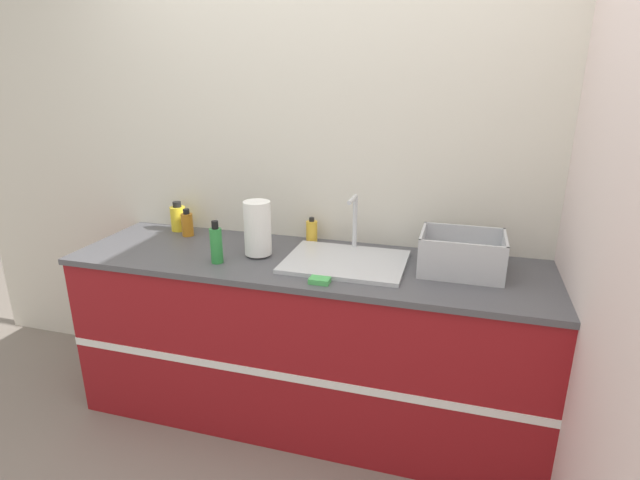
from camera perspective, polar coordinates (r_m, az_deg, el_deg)
name	(u,v)px	position (r m, az deg, el deg)	size (l,w,h in m)	color
ground_plane	(288,452)	(2.66, -3.71, -23.05)	(12.00, 12.00, 0.00)	slate
wall_back	(327,165)	(2.69, 0.75, 8.58)	(4.74, 0.06, 2.60)	beige
wall_right	(589,195)	(2.29, 28.42, 4.55)	(0.06, 2.66, 2.60)	silver
counter_cabinet	(307,339)	(2.65, -1.46, -11.27)	(2.37, 0.68, 0.89)	maroon
sink	(346,260)	(2.41, 2.96, -2.26)	(0.57, 0.44, 0.30)	silver
paper_towel_roll	(258,229)	(2.49, -7.15, 1.31)	(0.13, 0.13, 0.28)	#4C4C51
dish_rack	(461,258)	(2.38, 15.85, -1.96)	(0.38, 0.29, 0.18)	#B7BABF
bottle_green	(216,244)	(2.44, -11.77, -0.50)	(0.06, 0.06, 0.21)	#2D8C3D
bottle_yellow	(178,218)	(3.01, -15.90, 2.46)	(0.09, 0.09, 0.17)	yellow
bottle_amber	(187,224)	(2.90, -14.93, 1.79)	(0.06, 0.06, 0.16)	#B26B19
soap_dispenser	(312,231)	(2.69, -0.95, 0.99)	(0.06, 0.06, 0.14)	gold
sponge	(320,280)	(2.19, -0.05, -4.65)	(0.09, 0.06, 0.02)	#4CB259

